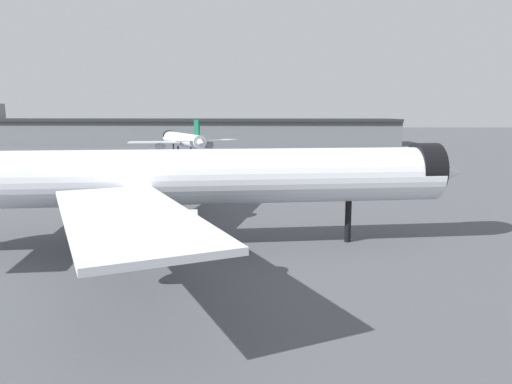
# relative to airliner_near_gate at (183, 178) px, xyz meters

# --- Properties ---
(ground) EXTENTS (900.00, 900.00, 0.00)m
(ground) POSITION_rel_airliner_near_gate_xyz_m (0.04, -2.48, -7.87)
(ground) COLOR #4C4F54
(airliner_near_gate) EXTENTS (65.06, 59.00, 17.86)m
(airliner_near_gate) POSITION_rel_airliner_near_gate_xyz_m (0.00, 0.00, 0.00)
(airliner_near_gate) COLOR silver
(airliner_near_gate) RESTS_ON ground
(airliner_far_taxiway) EXTENTS (36.74, 41.08, 12.83)m
(airliner_far_taxiway) POSITION_rel_airliner_near_gate_xyz_m (-18.08, 117.31, -2.21)
(airliner_far_taxiway) COLOR silver
(airliner_far_taxiway) RESTS_ON ground
(terminal_building) EXTENTS (249.87, 44.66, 19.56)m
(terminal_building) POSITION_rel_airliner_near_gate_xyz_m (-50.95, 185.60, -1.62)
(terminal_building) COLOR slate
(terminal_building) RESTS_ON ground
(service_truck_front) EXTENTS (5.73, 3.11, 3.00)m
(service_truck_front) POSITION_rel_airliner_near_gate_xyz_m (7.24, 39.63, -6.28)
(service_truck_front) COLOR black
(service_truck_front) RESTS_ON ground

